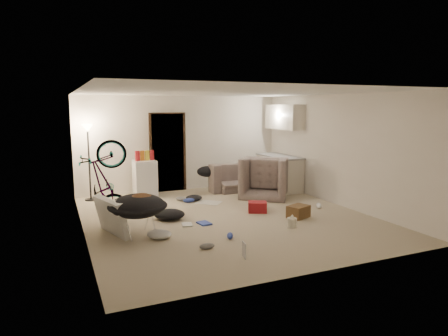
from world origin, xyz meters
name	(u,v)px	position (x,y,z in m)	size (l,w,h in m)	color
floor	(227,217)	(0.00, 0.00, -0.01)	(5.50, 6.00, 0.02)	#BCAE90
ceiling	(227,92)	(0.00, 0.00, 2.51)	(5.50, 6.00, 0.02)	white
wall_back	(182,143)	(0.00, 3.01, 1.25)	(5.50, 0.02, 2.50)	white
wall_front	(320,182)	(0.00, -3.01, 1.25)	(5.50, 0.02, 2.50)	white
wall_left	(80,164)	(-2.76, 0.00, 1.25)	(0.02, 6.00, 2.50)	white
wall_right	(339,150)	(2.76, 0.00, 1.25)	(0.02, 6.00, 2.50)	white
doorway	(168,153)	(-0.40, 2.97, 1.02)	(0.85, 0.10, 2.04)	black
door_trim	(168,153)	(-0.40, 2.94, 1.02)	(0.97, 0.04, 2.10)	black
floor_lamp	(88,146)	(-2.40, 2.65, 1.31)	(0.28, 0.28, 1.81)	black
kitchen_counter	(279,173)	(2.43, 2.00, 0.44)	(0.60, 1.50, 0.88)	silver
counter_top	(279,156)	(2.43, 2.00, 0.90)	(0.64, 1.54, 0.04)	gray
kitchen_uppers	(285,117)	(2.56, 2.00, 1.95)	(0.38, 1.40, 0.65)	silver
sofa	(240,179)	(1.47, 2.45, 0.28)	(1.90, 0.74, 0.55)	#333932
armchair	(267,181)	(1.73, 1.43, 0.37)	(1.13, 0.99, 0.74)	#333932
bicycle	(105,200)	(-2.30, 0.61, 0.43)	(0.57, 1.64, 0.86)	black
book_asset	(246,259)	(-0.67, -2.22, 0.01)	(0.17, 0.24, 0.02)	maroon
mini_fridge	(145,178)	(-1.11, 2.55, 0.45)	(0.53, 0.53, 0.91)	white
snack_box_0	(137,157)	(-1.28, 2.55, 1.00)	(0.10, 0.07, 0.30)	maroon
snack_box_1	(142,157)	(-1.16, 2.55, 1.00)	(0.10, 0.07, 0.30)	#BA6217
snack_box_2	(147,157)	(-1.04, 2.55, 1.00)	(0.10, 0.07, 0.30)	gold
snack_box_3	(152,156)	(-0.92, 2.55, 1.00)	(0.10, 0.07, 0.30)	maroon
saucer_chair	(138,211)	(-1.88, -0.45, 0.43)	(1.02, 1.02, 0.73)	silver
hoodie	(141,200)	(-1.83, -0.48, 0.64)	(0.48, 0.40, 0.22)	#52321C
sofa_drape	(207,171)	(0.52, 2.45, 0.54)	(0.56, 0.46, 0.28)	black
tv_box	(111,217)	(-2.30, -0.22, 0.32)	(0.12, 0.98, 0.65)	silver
drink_case_a	(298,212)	(1.32, -0.60, 0.12)	(0.43, 0.31, 0.25)	brown
drink_case_b	(257,207)	(0.75, 0.09, 0.11)	(0.38, 0.28, 0.22)	maroon
juicer	(292,222)	(0.83, -1.12, 0.10)	(0.18, 0.18, 0.26)	beige
newspaper	(209,202)	(0.11, 1.30, 0.00)	(0.43, 0.56, 0.01)	beige
book_blue	(204,223)	(-0.59, -0.27, 0.01)	(0.21, 0.28, 0.03)	#2F44AA
book_white	(187,225)	(-0.92, -0.22, 0.01)	(0.19, 0.25, 0.02)	silver
shoe_0	(189,200)	(-0.32, 1.49, 0.05)	(0.28, 0.11, 0.10)	#2F44AA
shoe_1	(181,199)	(-0.43, 1.70, 0.05)	(0.28, 0.11, 0.10)	slate
shoe_2	(230,236)	(-0.49, -1.24, 0.05)	(0.25, 0.10, 0.09)	#2F44AA
shoe_3	(207,246)	(-1.03, -1.57, 0.05)	(0.25, 0.10, 0.09)	slate
shoe_4	(319,206)	(2.17, -0.13, 0.05)	(0.29, 0.12, 0.11)	white
clothes_lump_a	(170,214)	(-1.11, 0.31, 0.10)	(0.61, 0.52, 0.19)	black
clothes_lump_b	(194,198)	(-0.14, 1.64, 0.06)	(0.42, 0.36, 0.13)	black
clothes_lump_c	(159,234)	(-1.59, -0.75, 0.07)	(0.43, 0.37, 0.13)	silver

